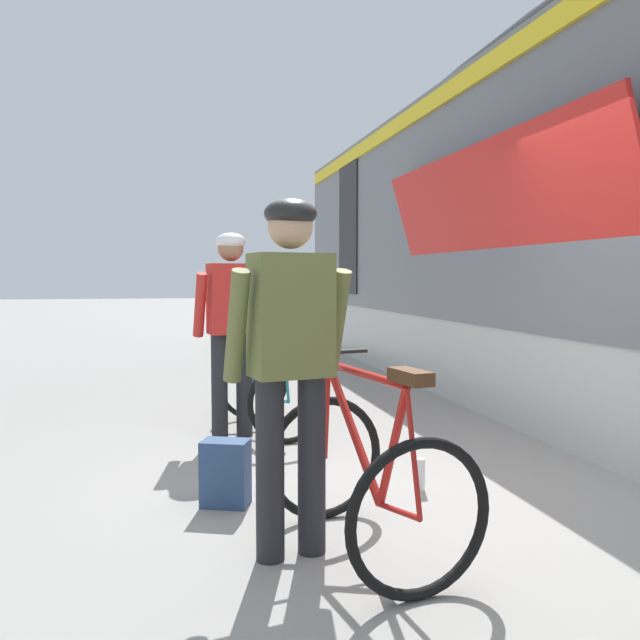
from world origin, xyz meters
name	(u,v)px	position (x,y,z in m)	size (l,w,h in m)	color
ground_plane	(435,504)	(0.00, 0.00, 0.00)	(80.00, 80.00, 0.00)	gray
cyclist_near_in_olive	(291,345)	(-1.00, -0.52, 1.05)	(0.65, 0.38, 1.76)	#232328
cyclist_far_in_red	(231,316)	(-1.05, 1.96, 1.05)	(0.65, 0.38, 1.76)	#232328
bicycle_near_red	(366,475)	(-0.63, -0.59, 0.40)	(0.88, 1.18, 0.99)	black
bicycle_far_teal	(270,387)	(-0.70, 2.11, 0.40)	(0.87, 1.17, 0.99)	black
backpack_on_platform	(226,473)	(-1.25, 0.27, 0.20)	(0.28, 0.18, 0.40)	navy
water_bottle_near_the_bikes	(419,475)	(0.00, 0.26, 0.10)	(0.07, 0.07, 0.21)	silver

